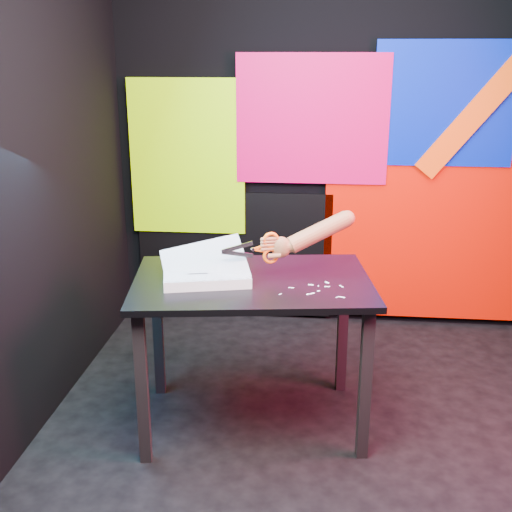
# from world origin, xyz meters

# --- Properties ---
(room) EXTENTS (3.01, 3.01, 2.71)m
(room) POSITION_xyz_m (0.00, 0.00, 1.35)
(room) COLOR black
(room) RESTS_ON ground
(backdrop) EXTENTS (2.88, 0.05, 2.08)m
(backdrop) POSITION_xyz_m (0.06, 1.46, 0.96)
(backdrop) COLOR #C20E01
(backdrop) RESTS_ON ground
(work_table) EXTENTS (1.18, 0.87, 0.75)m
(work_table) POSITION_xyz_m (-0.48, 0.16, 0.65)
(work_table) COLOR #282424
(work_table) RESTS_ON ground
(printout_stack) EXTENTS (0.46, 0.37, 0.21)m
(printout_stack) POSITION_xyz_m (-0.69, 0.12, 0.78)
(printout_stack) COLOR white
(printout_stack) RESTS_ON work_table
(scissors) EXTENTS (0.26, 0.11, 0.15)m
(scissors) POSITION_xyz_m (-0.42, 0.19, 0.89)
(scissors) COLOR silver
(scissors) RESTS_ON printout_stack
(hand_forearm) EXTENTS (0.42, 0.20, 0.20)m
(hand_forearm) POSITION_xyz_m (-0.21, 0.27, 0.94)
(hand_forearm) COLOR #965A33
(hand_forearm) RESTS_ON work_table
(paper_clippings) EXTENTS (0.29, 0.20, 0.00)m
(paper_clippings) POSITION_xyz_m (-0.17, 0.06, 0.75)
(paper_clippings) COLOR white
(paper_clippings) RESTS_ON work_table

